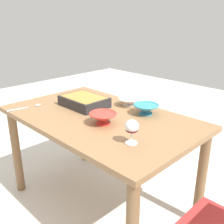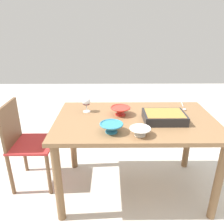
{
  "view_description": "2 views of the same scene",
  "coord_description": "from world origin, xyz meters",
  "px_view_note": "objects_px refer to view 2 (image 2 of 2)",
  "views": [
    {
      "loc": [
        1.3,
        -1.17,
        1.43
      ],
      "look_at": [
        0.18,
        -0.05,
        0.84
      ],
      "focal_mm": 42.75,
      "sensor_mm": 36.0,
      "label": 1
    },
    {
      "loc": [
        0.22,
        1.75,
        1.53
      ],
      "look_at": [
        0.2,
        -0.04,
        0.8
      ],
      "focal_mm": 35.26,
      "sensor_mm": 36.0,
      "label": 2
    }
  ],
  "objects_px": {
    "mixing_bowl": "(120,110)",
    "small_bowl": "(111,127)",
    "serving_spoon": "(184,107)",
    "casserole_dish": "(164,117)",
    "serving_bowl": "(140,131)",
    "chair": "(25,141)",
    "dining_table": "(135,130)",
    "wine_glass": "(86,102)"
  },
  "relations": [
    {
      "from": "chair",
      "to": "wine_glass",
      "type": "height_order",
      "value": "wine_glass"
    },
    {
      "from": "small_bowl",
      "to": "casserole_dish",
      "type": "bearing_deg",
      "value": -156.13
    },
    {
      "from": "mixing_bowl",
      "to": "small_bowl",
      "type": "bearing_deg",
      "value": 76.14
    },
    {
      "from": "mixing_bowl",
      "to": "serving_bowl",
      "type": "bearing_deg",
      "value": 107.62
    },
    {
      "from": "dining_table",
      "to": "casserole_dish",
      "type": "xyz_separation_m",
      "value": [
        -0.23,
        0.05,
        0.15
      ]
    },
    {
      "from": "wine_glass",
      "to": "serving_spoon",
      "type": "xyz_separation_m",
      "value": [
        -0.94,
        -0.09,
        -0.09
      ]
    },
    {
      "from": "wine_glass",
      "to": "dining_table",
      "type": "bearing_deg",
      "value": 159.62
    },
    {
      "from": "serving_spoon",
      "to": "casserole_dish",
      "type": "bearing_deg",
      "value": 49.22
    },
    {
      "from": "mixing_bowl",
      "to": "small_bowl",
      "type": "distance_m",
      "value": 0.35
    },
    {
      "from": "dining_table",
      "to": "serving_bowl",
      "type": "xyz_separation_m",
      "value": [
        0.0,
        0.3,
        0.14
      ]
    },
    {
      "from": "wine_glass",
      "to": "serving_spoon",
      "type": "bearing_deg",
      "value": -174.54
    },
    {
      "from": "serving_spoon",
      "to": "mixing_bowl",
      "type": "bearing_deg",
      "value": 14.89
    },
    {
      "from": "dining_table",
      "to": "mixing_bowl",
      "type": "distance_m",
      "value": 0.22
    },
    {
      "from": "dining_table",
      "to": "chair",
      "type": "height_order",
      "value": "chair"
    },
    {
      "from": "mixing_bowl",
      "to": "dining_table",
      "type": "bearing_deg",
      "value": 145.96
    },
    {
      "from": "mixing_bowl",
      "to": "small_bowl",
      "type": "height_order",
      "value": "mixing_bowl"
    },
    {
      "from": "small_bowl",
      "to": "dining_table",
      "type": "bearing_deg",
      "value": -130.16
    },
    {
      "from": "wine_glass",
      "to": "mixing_bowl",
      "type": "relative_size",
      "value": 0.77
    },
    {
      "from": "dining_table",
      "to": "chair",
      "type": "xyz_separation_m",
      "value": [
        1.05,
        -0.11,
        -0.18
      ]
    },
    {
      "from": "small_bowl",
      "to": "wine_glass",
      "type": "bearing_deg",
      "value": -61.07
    },
    {
      "from": "wine_glass",
      "to": "mixing_bowl",
      "type": "bearing_deg",
      "value": 166.15
    },
    {
      "from": "chair",
      "to": "wine_glass",
      "type": "bearing_deg",
      "value": -175.28
    },
    {
      "from": "dining_table",
      "to": "casserole_dish",
      "type": "relative_size",
      "value": 4.02
    },
    {
      "from": "dining_table",
      "to": "wine_glass",
      "type": "distance_m",
      "value": 0.51
    },
    {
      "from": "serving_bowl",
      "to": "serving_spoon",
      "type": "xyz_separation_m",
      "value": [
        -0.5,
        -0.56,
        -0.03
      ]
    },
    {
      "from": "dining_table",
      "to": "wine_glass",
      "type": "relative_size",
      "value": 10.01
    },
    {
      "from": "serving_bowl",
      "to": "serving_spoon",
      "type": "height_order",
      "value": "serving_bowl"
    },
    {
      "from": "chair",
      "to": "casserole_dish",
      "type": "xyz_separation_m",
      "value": [
        -1.28,
        0.17,
        0.33
      ]
    },
    {
      "from": "casserole_dish",
      "to": "serving_bowl",
      "type": "xyz_separation_m",
      "value": [
        0.24,
        0.25,
        -0.01
      ]
    },
    {
      "from": "dining_table",
      "to": "casserole_dish",
      "type": "height_order",
      "value": "casserole_dish"
    },
    {
      "from": "casserole_dish",
      "to": "serving_spoon",
      "type": "bearing_deg",
      "value": -130.78
    },
    {
      "from": "chair",
      "to": "casserole_dish",
      "type": "bearing_deg",
      "value": 172.58
    },
    {
      "from": "casserole_dish",
      "to": "mixing_bowl",
      "type": "distance_m",
      "value": 0.39
    },
    {
      "from": "mixing_bowl",
      "to": "serving_bowl",
      "type": "distance_m",
      "value": 0.41
    },
    {
      "from": "small_bowl",
      "to": "serving_spoon",
      "type": "height_order",
      "value": "small_bowl"
    },
    {
      "from": "dining_table",
      "to": "mixing_bowl",
      "type": "bearing_deg",
      "value": -34.04
    },
    {
      "from": "chair",
      "to": "small_bowl",
      "type": "bearing_deg",
      "value": 156.45
    },
    {
      "from": "dining_table",
      "to": "wine_glass",
      "type": "bearing_deg",
      "value": -20.38
    },
    {
      "from": "dining_table",
      "to": "wine_glass",
      "type": "xyz_separation_m",
      "value": [
        0.44,
        -0.16,
        0.2
      ]
    },
    {
      "from": "wine_glass",
      "to": "small_bowl",
      "type": "xyz_separation_m",
      "value": [
        -0.23,
        0.41,
        -0.05
      ]
    },
    {
      "from": "chair",
      "to": "mixing_bowl",
      "type": "bearing_deg",
      "value": 178.33
    },
    {
      "from": "wine_glass",
      "to": "casserole_dish",
      "type": "height_order",
      "value": "wine_glass"
    }
  ]
}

